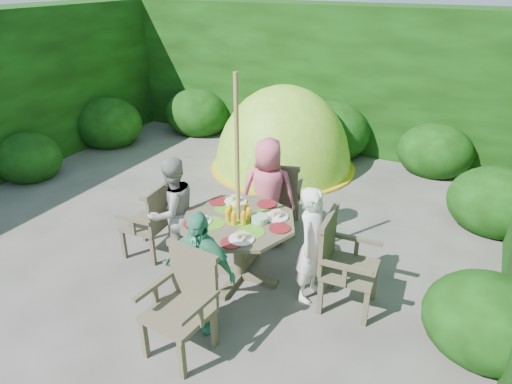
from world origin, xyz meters
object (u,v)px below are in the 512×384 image
at_px(child_front, 200,271).
at_px(dome_tent, 282,167).
at_px(child_right, 313,245).
at_px(garden_chair_front, 184,302).
at_px(child_back, 268,193).
at_px(garden_chair_back, 278,196).
at_px(patio_table, 239,229).
at_px(parasol_pole, 238,185).
at_px(child_left, 173,212).
at_px(garden_chair_left, 151,220).
at_px(garden_chair_right, 342,261).

xyz_separation_m(child_front, dome_tent, (-0.88, 3.81, -0.60)).
bearing_deg(dome_tent, child_right, -57.90).
relative_size(garden_chair_front, child_back, 0.69).
bearing_deg(garden_chair_front, garden_chair_back, 99.22).
bearing_deg(patio_table, garden_chair_back, 92.55).
height_order(parasol_pole, garden_chair_front, parasol_pole).
distance_m(parasol_pole, garden_chair_front, 1.26).
bearing_deg(child_left, child_right, 108.31).
relative_size(garden_chair_left, dome_tent, 0.31).
bearing_deg(garden_chair_back, child_back, 73.69).
distance_m(garden_chair_right, dome_tent, 3.56).
relative_size(parasol_pole, garden_chair_left, 2.60).
bearing_deg(child_front, garden_chair_front, -87.31).
distance_m(patio_table, child_left, 0.80).
relative_size(parasol_pole, dome_tent, 0.80).
height_order(parasol_pole, child_right, parasol_pole).
distance_m(patio_table, child_front, 0.80).
bearing_deg(child_left, dome_tent, -164.38).
distance_m(garden_chair_front, child_front, 0.32).
bearing_deg(garden_chair_back, garden_chair_front, 76.99).
relative_size(garden_chair_right, child_front, 0.78).
bearing_deg(garden_chair_left, garden_chair_back, 132.49).
bearing_deg(dome_tent, child_back, -67.16).
relative_size(garden_chair_right, child_left, 0.75).
distance_m(child_back, child_front, 1.60).
bearing_deg(child_back, parasol_pole, 73.83).
relative_size(garden_chair_left, garden_chair_back, 0.93).
bearing_deg(child_right, patio_table, 100.60).
bearing_deg(dome_tent, parasol_pole, -71.25).
xyz_separation_m(child_left, child_back, (0.75, 0.84, 0.03)).
distance_m(parasol_pole, child_back, 0.91).
bearing_deg(garden_chair_back, garden_chair_left, 31.49).
xyz_separation_m(patio_table, garden_chair_front, (0.07, -1.10, -0.11)).
height_order(child_back, dome_tent, dome_tent).
bearing_deg(dome_tent, garden_chair_left, -91.71).
height_order(garden_chair_back, child_left, child_left).
bearing_deg(child_front, parasol_pole, 90.20).
bearing_deg(child_right, child_back, 55.67).
height_order(garden_chair_right, garden_chair_left, garden_chair_right).
distance_m(garden_chair_front, child_back, 1.91).
bearing_deg(garden_chair_front, dome_tent, 108.49).
relative_size(patio_table, parasol_pole, 0.59).
bearing_deg(parasol_pole, dome_tent, 105.38).
bearing_deg(parasol_pole, garden_chair_left, -176.86).
xyz_separation_m(garden_chair_left, child_back, (1.06, 0.86, 0.21)).
bearing_deg(garden_chair_front, child_back, 99.74).
bearing_deg(child_left, garden_chair_back, 161.71).
height_order(child_right, dome_tent, dome_tent).
xyz_separation_m(patio_table, garden_chair_left, (-1.11, -0.06, -0.15)).
xyz_separation_m(garden_chair_back, garden_chair_front, (0.12, -2.20, -0.00)).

